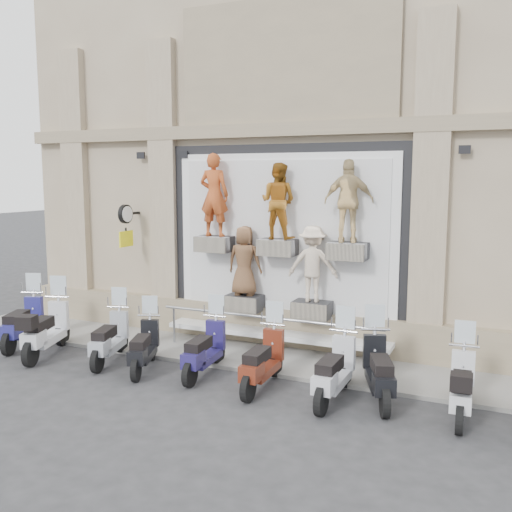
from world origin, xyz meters
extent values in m
plane|color=#2B2B2E|center=(0.00, 0.00, 0.00)|extent=(90.00, 90.00, 0.00)
cube|color=gray|center=(0.00, 2.10, 0.04)|extent=(16.00, 2.20, 0.08)
cube|color=black|center=(0.00, 2.96, 2.40)|extent=(5.60, 0.10, 4.30)
cube|color=white|center=(0.00, 2.90, 2.40)|extent=(5.10, 0.06, 3.90)
cube|color=white|center=(0.00, 2.86, 2.40)|extent=(4.70, 0.04, 3.60)
cube|color=white|center=(0.00, 2.55, 0.42)|extent=(5.10, 0.75, 0.10)
cube|color=#28282B|center=(-1.55, 2.59, 2.33)|extent=(0.80, 0.50, 0.35)
imported|color=#CE5624|center=(-1.55, 2.59, 3.43)|extent=(0.71, 0.49, 1.86)
cube|color=#28282B|center=(0.00, 2.59, 2.33)|extent=(0.80, 0.50, 0.35)
imported|color=#8F5717|center=(0.00, 2.59, 3.32)|extent=(0.85, 0.69, 1.64)
cube|color=#28282B|center=(1.55, 2.59, 2.33)|extent=(0.80, 0.50, 0.35)
imported|color=tan|center=(1.55, 2.59, 3.35)|extent=(1.06, 0.62, 1.70)
cube|color=#28282B|center=(-0.80, 2.59, 1.02)|extent=(0.80, 0.50, 0.35)
imported|color=brown|center=(-0.80, 2.59, 1.98)|extent=(0.82, 0.59, 1.56)
cube|color=#28282B|center=(0.80, 2.59, 1.02)|extent=(0.80, 0.50, 0.35)
imported|color=beige|center=(0.80, 2.59, 2.01)|extent=(1.15, 0.80, 1.62)
cube|color=black|center=(-3.90, 2.72, 2.95)|extent=(0.06, 0.56, 0.06)
cylinder|color=black|center=(-3.90, 2.45, 2.95)|extent=(0.10, 0.46, 0.46)
cube|color=yellow|center=(-3.90, 2.45, 2.35)|extent=(0.04, 0.50, 0.38)
camera|label=1|loc=(4.57, -8.77, 3.84)|focal=40.00mm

